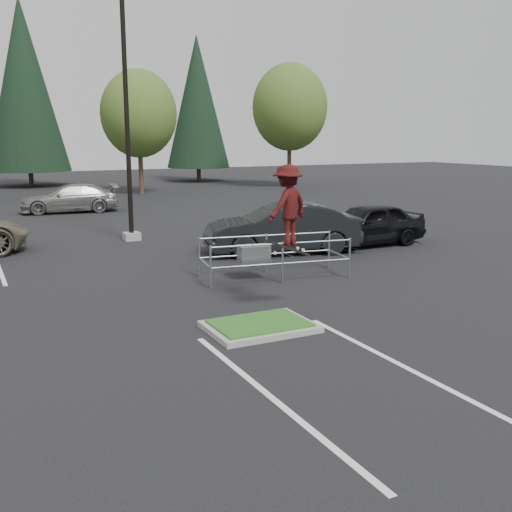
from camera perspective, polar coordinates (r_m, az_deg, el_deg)
name	(u,v)px	position (r m, az deg, el deg)	size (l,w,h in m)	color
ground	(260,329)	(12.72, 0.35, -7.01)	(120.00, 120.00, 0.00)	black
grass_median	(260,326)	(12.69, 0.35, -6.67)	(2.20, 1.60, 0.16)	gray
stall_lines	(124,277)	(17.74, -12.49, -1.94)	(22.62, 17.60, 0.01)	white
light_pole	(127,121)	(23.53, -12.20, 12.50)	(0.70, 0.60, 10.12)	gray
decid_c	(139,116)	(42.19, -11.12, 12.91)	(5.12, 5.12, 8.38)	#38281C
decid_d	(289,110)	(47.35, 3.21, 13.72)	(5.76, 5.76, 9.43)	#38281C
conif_b	(24,85)	(51.68, -21.21, 14.95)	(6.38, 6.38, 14.50)	#38281C
conif_c	(197,102)	(53.97, -5.60, 14.40)	(5.50, 5.50, 12.50)	#38281C
cart_corral	(259,253)	(16.94, 0.25, 0.24)	(4.29, 2.12, 1.17)	#92969A
skateboarder	(287,206)	(13.61, 2.97, 4.77)	(1.36, 1.09, 2.13)	black
car_r_charc	(282,228)	(20.72, 2.51, 2.68)	(1.85, 5.29, 1.74)	black
car_r_black	(367,224)	(22.52, 10.49, 2.98)	(1.85, 4.60, 1.57)	black
car_far_silver	(70,198)	(33.35, -17.27, 5.27)	(2.05, 5.05, 1.47)	gray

